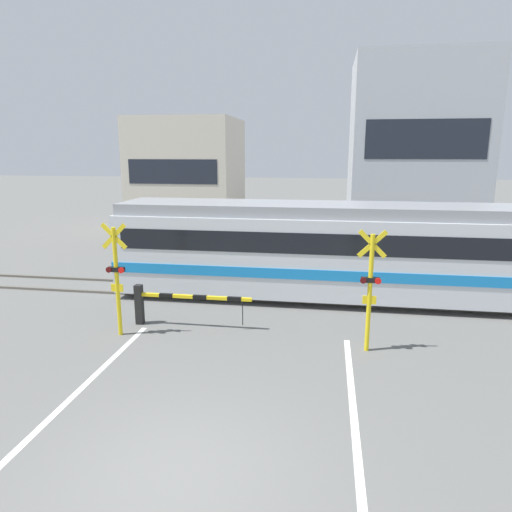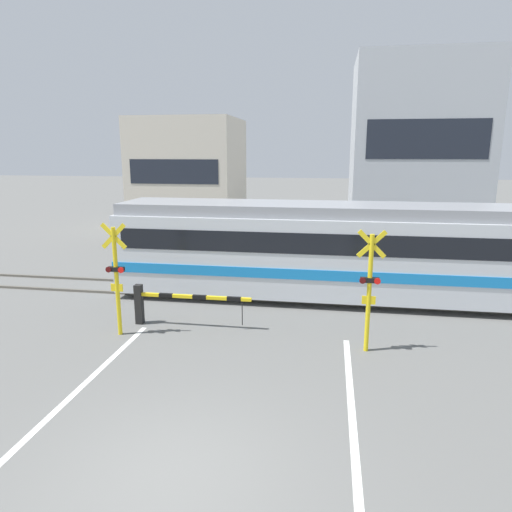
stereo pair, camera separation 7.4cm
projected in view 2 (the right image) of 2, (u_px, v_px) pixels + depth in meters
The scene contains 13 objects.
ground_plane at pixel (171, 477), 6.80m from camera, with size 160.00×160.00×0.00m, color #60605E.
rail_track_near at pixel (258, 300), 14.82m from camera, with size 50.00×0.10×0.08m.
rail_track_far at pixel (264, 287), 16.20m from camera, with size 50.00×0.10×0.08m.
road_stripe_left at pixel (36, 429), 7.98m from camera, with size 0.14×9.56×0.01m.
road_stripe_right at pixel (356, 462), 7.12m from camera, with size 0.14×9.56×0.01m.
commuter_train at pixel (396, 251), 14.47m from camera, with size 18.07×2.66×3.12m.
crossing_barrier_near at pixel (165, 301), 12.63m from camera, with size 3.30×0.20×1.13m.
crossing_barrier_far at pixel (329, 259), 17.51m from camera, with size 3.30×0.20×1.13m.
crossing_signal_left at pixel (116, 274), 11.77m from camera, with size 0.68×0.15×3.00m.
crossing_signal_right at pixel (369, 286), 10.77m from camera, with size 0.68×0.15×3.00m.
pedestrian at pixel (285, 243), 19.21m from camera, with size 0.38×0.22×1.70m.
building_left_of_street at pixel (190, 175), 27.85m from camera, with size 6.01×5.76×6.68m.
building_right_of_street at pixel (416, 149), 25.45m from camera, with size 7.02×5.76×9.73m.
Camera 2 is at (2.20, -5.61, 4.74)m, focal length 32.00 mm.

